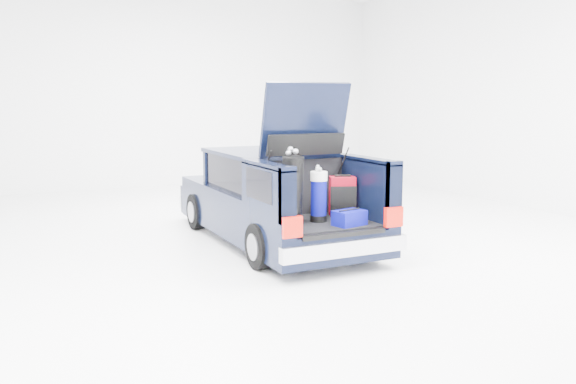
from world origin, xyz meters
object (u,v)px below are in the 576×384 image
red_suitcase (343,196)px  blue_duffel (349,218)px  car (272,199)px  blue_golf_bag (319,196)px  black_golf_bag (292,190)px

red_suitcase → blue_duffel: (-0.26, -0.62, -0.18)m
car → blue_golf_bag: car is taller
car → blue_duffel: size_ratio=10.01×
blue_golf_bag → blue_duffel: bearing=-53.1°
black_golf_bag → blue_duffel: 0.84m
blue_golf_bag → black_golf_bag: bearing=-167.3°
blue_golf_bag → blue_duffel: size_ratio=1.66×
blue_golf_bag → blue_duffel: 0.53m
black_golf_bag → blue_duffel: size_ratio=2.20×
red_suitcase → black_golf_bag: black_golf_bag is taller
blue_duffel → black_golf_bag: bearing=139.8°
red_suitcase → blue_golf_bag: 0.56m
black_golf_bag → blue_duffel: black_golf_bag is taller
red_suitcase → blue_golf_bag: (-0.51, -0.22, 0.07)m
car → blue_golf_bag: bearing=-90.2°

